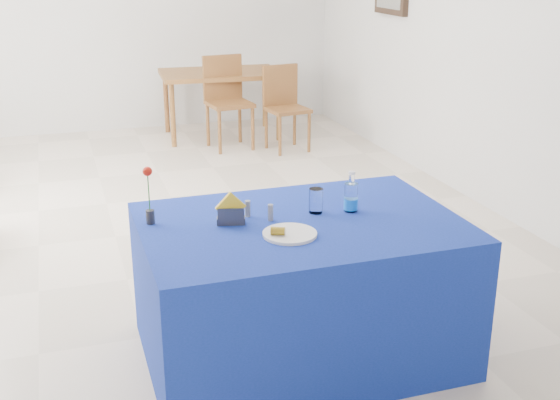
# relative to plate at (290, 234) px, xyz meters

# --- Properties ---
(floor) EXTENTS (7.00, 7.00, 0.00)m
(floor) POSITION_rel_plate_xyz_m (-0.11, 2.13, -0.77)
(floor) COLOR beige
(floor) RESTS_ON ground
(plate) EXTENTS (0.26, 0.26, 0.01)m
(plate) POSITION_rel_plate_xyz_m (0.00, 0.00, 0.00)
(plate) COLOR white
(plate) RESTS_ON blue_table
(drinking_glass) EXTENTS (0.07, 0.07, 0.13)m
(drinking_glass) POSITION_rel_plate_xyz_m (0.23, 0.25, 0.06)
(drinking_glass) COLOR white
(drinking_glass) RESTS_ON blue_table
(salt_shaker) EXTENTS (0.03, 0.03, 0.08)m
(salt_shaker) POSITION_rel_plate_xyz_m (-0.03, 0.22, 0.04)
(salt_shaker) COLOR gray
(salt_shaker) RESTS_ON blue_table
(pepper_shaker) EXTENTS (0.03, 0.03, 0.08)m
(pepper_shaker) POSITION_rel_plate_xyz_m (-0.12, 0.31, 0.04)
(pepper_shaker) COLOR slate
(pepper_shaker) RESTS_ON blue_table
(blue_table) EXTENTS (1.60, 1.10, 0.76)m
(blue_table) POSITION_rel_plate_xyz_m (0.12, 0.16, -0.39)
(blue_table) COLOR navy
(blue_table) RESTS_ON floor
(water_bottle) EXTENTS (0.07, 0.07, 0.21)m
(water_bottle) POSITION_rel_plate_xyz_m (0.41, 0.22, 0.06)
(water_bottle) COLOR white
(water_bottle) RESTS_ON blue_table
(napkin_holder) EXTENTS (0.16, 0.09, 0.17)m
(napkin_holder) POSITION_rel_plate_xyz_m (-0.23, 0.23, 0.04)
(napkin_holder) COLOR #36363B
(napkin_holder) RESTS_ON blue_table
(rose_vase) EXTENTS (0.05, 0.05, 0.30)m
(rose_vase) POSITION_rel_plate_xyz_m (-0.61, 0.36, 0.13)
(rose_vase) COLOR #242529
(rose_vase) RESTS_ON blue_table
(oak_table) EXTENTS (1.40, 0.95, 0.76)m
(oak_table) POSITION_rel_plate_xyz_m (0.84, 4.92, -0.09)
(oak_table) COLOR brown
(oak_table) RESTS_ON floor
(chair_bg_left) EXTENTS (0.49, 0.49, 0.99)m
(chair_bg_left) POSITION_rel_plate_xyz_m (0.79, 4.45, -0.19)
(chair_bg_left) COLOR brown
(chair_bg_left) RESTS_ON floor
(chair_bg_right) EXTENTS (0.45, 0.45, 0.90)m
(chair_bg_right) POSITION_rel_plate_xyz_m (1.35, 4.16, -0.25)
(chair_bg_right) COLOR brown
(chair_bg_right) RESTS_ON floor
(banana_pieces) EXTENTS (0.08, 0.06, 0.04)m
(banana_pieces) POSITION_rel_plate_xyz_m (-0.06, -0.01, 0.03)
(banana_pieces) COLOR gold
(banana_pieces) RESTS_ON plate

